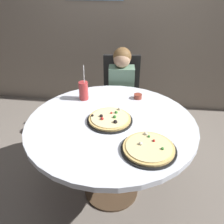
% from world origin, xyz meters
% --- Properties ---
extents(ground_plane, '(8.00, 8.00, 0.00)m').
position_xyz_m(ground_plane, '(0.00, 0.00, 0.00)').
color(ground_plane, slate).
extents(dining_table, '(1.28, 1.28, 0.75)m').
position_xyz_m(dining_table, '(0.00, 0.00, 0.66)').
color(dining_table, silver).
rests_on(dining_table, ground_plane).
extents(chair_wooden, '(0.44, 0.44, 0.95)m').
position_xyz_m(chair_wooden, '(-0.01, 0.89, 0.53)').
color(chair_wooden, black).
rests_on(chair_wooden, ground_plane).
extents(diner_child, '(0.29, 0.42, 1.08)m').
position_xyz_m(diner_child, '(0.01, 0.71, 0.48)').
color(diner_child, '#3F4766').
rests_on(diner_child, ground_plane).
extents(pizza_veggie, '(0.34, 0.34, 0.05)m').
position_xyz_m(pizza_veggie, '(-0.01, 0.00, 0.77)').
color(pizza_veggie, black).
rests_on(pizza_veggie, dining_table).
extents(pizza_cheese, '(0.35, 0.35, 0.05)m').
position_xyz_m(pizza_cheese, '(0.28, -0.30, 0.77)').
color(pizza_cheese, black).
rests_on(pizza_cheese, dining_table).
extents(soda_cup, '(0.08, 0.08, 0.31)m').
position_xyz_m(soda_cup, '(-0.28, 0.32, 0.83)').
color(soda_cup, '#B73333').
rests_on(soda_cup, dining_table).
extents(sauce_bowl, '(0.07, 0.07, 0.04)m').
position_xyz_m(sauce_bowl, '(0.18, 0.39, 0.77)').
color(sauce_bowl, brown).
rests_on(sauce_bowl, dining_table).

